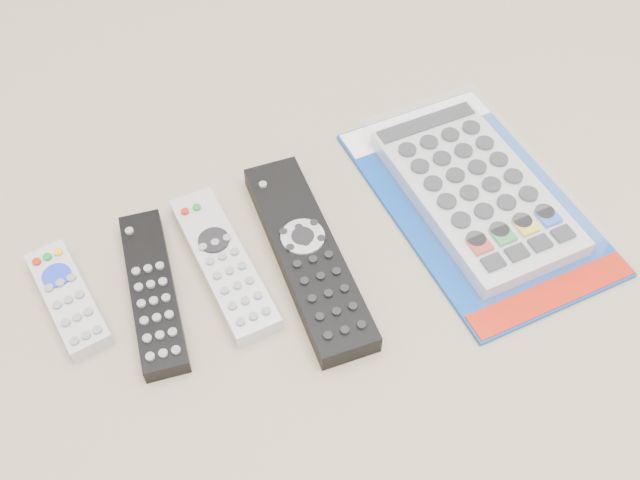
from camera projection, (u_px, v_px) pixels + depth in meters
name	position (u px, v px, depth m)	size (l,w,h in m)	color
remote_small_grey	(68.00, 298.00, 0.72)	(0.05, 0.14, 0.02)	#ADADB0
remote_slim_black	(153.00, 291.00, 0.72)	(0.08, 0.20, 0.02)	black
remote_silver_dvd	(224.00, 263.00, 0.75)	(0.05, 0.20, 0.02)	silver
remote_large_black	(308.00, 254.00, 0.75)	(0.09, 0.26, 0.03)	black
jumbo_remote_packaged	(475.00, 189.00, 0.80)	(0.20, 0.32, 0.04)	#0D3D97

